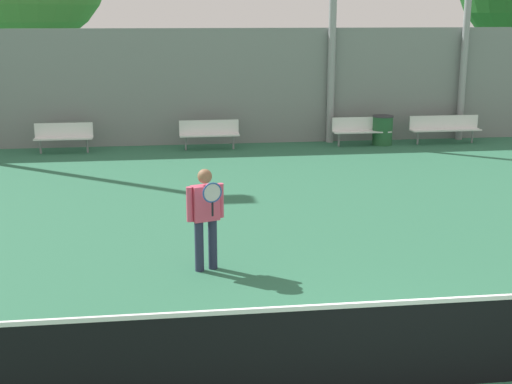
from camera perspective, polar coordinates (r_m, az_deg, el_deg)
tennis_net at (r=7.90m, az=12.09°, el=-11.80°), size 10.32×0.09×1.03m
tennis_player at (r=11.03m, az=-4.05°, el=-1.67°), size 0.59×0.49×1.62m
bench_courtside_near at (r=22.74m, az=14.86°, el=5.10°), size 2.19×0.40×0.85m
bench_courtside_far at (r=21.23m, az=-15.13°, el=4.45°), size 1.64×0.40×0.85m
bench_adjacent_court at (r=21.09m, az=-3.76°, el=4.85°), size 1.76×0.40×0.85m
bench_by_gate at (r=21.88m, az=8.40°, el=5.07°), size 1.75×0.40×0.85m
trash_bin at (r=22.09m, az=10.09°, el=4.89°), size 0.63×0.63×0.89m
back_fence at (r=21.86m, az=-0.94°, el=8.43°), size 34.89×0.06×3.48m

